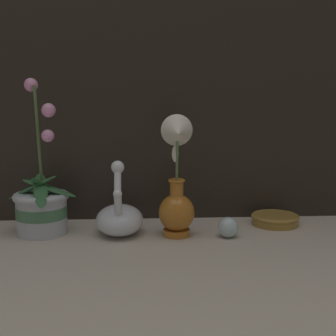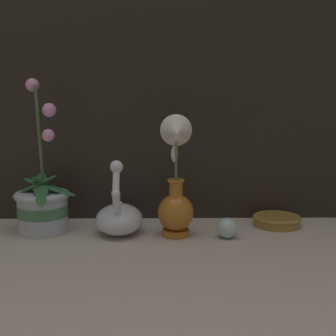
% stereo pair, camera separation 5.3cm
% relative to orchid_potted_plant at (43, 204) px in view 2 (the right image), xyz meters
% --- Properties ---
extents(ground_plane, '(2.80, 2.80, 0.00)m').
position_rel_orchid_potted_plant_xyz_m(ground_plane, '(0.35, -0.12, -0.08)').
color(ground_plane, '#BCB2A3').
extents(window_backdrop, '(2.80, 0.03, 1.20)m').
position_rel_orchid_potted_plant_xyz_m(window_backdrop, '(0.35, 0.15, 0.52)').
color(window_backdrop, black).
rests_on(window_backdrop, ground_plane).
extents(orchid_potted_plant, '(0.20, 0.20, 0.42)m').
position_rel_orchid_potted_plant_xyz_m(orchid_potted_plant, '(0.00, 0.00, 0.00)').
color(orchid_potted_plant, '#B2BCCC').
rests_on(orchid_potted_plant, ground_plane).
extents(swan_figurine, '(0.13, 0.19, 0.21)m').
position_rel_orchid_potted_plant_xyz_m(swan_figurine, '(0.21, -0.02, -0.03)').
color(swan_figurine, silver).
rests_on(swan_figurine, ground_plane).
extents(blue_vase, '(0.10, 0.11, 0.33)m').
position_rel_orchid_potted_plant_xyz_m(blue_vase, '(0.36, -0.05, 0.05)').
color(blue_vase, '#B26B23').
rests_on(blue_vase, ground_plane).
extents(glass_sphere, '(0.05, 0.05, 0.05)m').
position_rel_orchid_potted_plant_xyz_m(glass_sphere, '(0.50, -0.06, -0.05)').
color(glass_sphere, silver).
rests_on(glass_sphere, ground_plane).
extents(amber_dish, '(0.14, 0.14, 0.03)m').
position_rel_orchid_potted_plant_xyz_m(amber_dish, '(0.66, 0.05, -0.06)').
color(amber_dish, olive).
rests_on(amber_dish, ground_plane).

